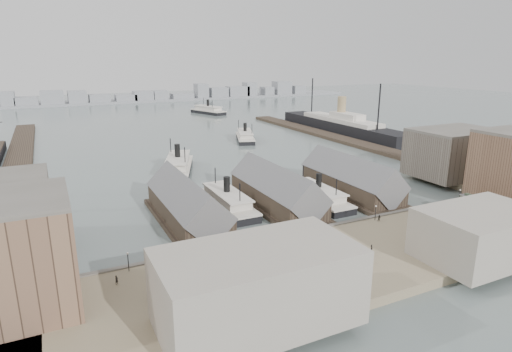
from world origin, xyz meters
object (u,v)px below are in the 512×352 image
ocean_steamer (341,125)px  tram (475,205)px  horse_cart_right (444,240)px  horse_cart_center (361,254)px  ferry_docked_west (227,201)px  horse_cart_left (167,288)px

ocean_steamer → tram: 132.38m
ocean_steamer → tram: bearing=-111.6°
tram → ocean_steamer: bearing=77.0°
tram → horse_cart_right: (-24.38, -11.14, -0.92)m
horse_cart_right → tram: bearing=-54.3°
ocean_steamer → horse_cart_right: (-73.13, -134.21, -1.56)m
horse_cart_center → horse_cart_right: (20.46, -2.72, -0.03)m
tram → horse_cart_right: 26.82m
tram → horse_cart_right: tram is taller
tram → horse_cart_center: bearing=-160.8°
ocean_steamer → horse_cart_center: size_ratio=20.77×
ferry_docked_west → ocean_steamer: bearing=39.9°
tram → horse_cart_center: 45.63m
ocean_steamer → horse_cart_left: (-132.40, -127.58, -1.52)m
ferry_docked_west → horse_cart_left: (-27.40, -39.73, 0.50)m
ferry_docked_west → ocean_steamer: size_ratio=0.28×
horse_cart_left → horse_cart_center: (38.81, -3.92, -0.01)m
tram → horse_cart_center: tram is taller
ocean_steamer → horse_cart_right: size_ratio=21.25×
tram → horse_cart_left: bearing=-168.3°
tram → horse_cart_left: size_ratio=2.06×
tram → horse_cart_left: tram is taller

